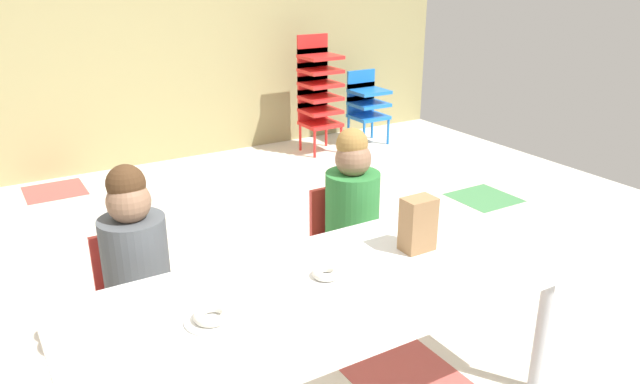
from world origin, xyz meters
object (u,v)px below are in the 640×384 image
Objects in this scene: seated_child_near_camera at (134,254)px; kid_chair_blue_stack at (366,102)px; craft_table at (321,298)px; kid_chair_red_stack at (318,88)px; donut_powdered_loose at (326,273)px; seated_child_middle_seat at (351,203)px; donut_powdered_on_plate at (212,315)px; paper_bag_brown at (418,224)px; paper_plate_near_edge at (212,320)px.

kid_chair_blue_stack is (2.82, 2.39, -0.16)m from seated_child_near_camera.
seated_child_near_camera is (-0.50, 0.61, 0.04)m from craft_table.
kid_chair_red_stack is (2.28, 2.39, 0.02)m from seated_child_near_camera.
kid_chair_blue_stack is at bearing 52.43° from donut_powdered_loose.
kid_chair_blue_stack is 3.72m from donut_powdered_loose.
seated_child_near_camera is 1.04m from seated_child_middle_seat.
paper_bag_brown is at bearing 4.22° from donut_powdered_on_plate.
donut_powdered_on_plate is at bearing -132.28° from kid_chair_blue_stack.
craft_table is 2.65× the size of kid_chair_blue_stack.
seated_child_near_camera is at bearing 134.51° from donut_powdered_loose.
paper_plate_near_edge is (-2.73, -3.01, 0.17)m from kid_chair_blue_stack.
seated_child_middle_seat is 0.57m from paper_bag_brown.
paper_bag_brown reaches higher than donut_powdered_on_plate.
seated_child_near_camera reaches higher than paper_plate_near_edge.
paper_plate_near_edge is (0.08, -0.62, 0.01)m from seated_child_near_camera.
kid_chair_red_stack is at bearing 59.21° from craft_table.
seated_child_near_camera is 3.69m from kid_chair_blue_stack.
paper_bag_brown is at bearing -95.92° from seated_child_middle_seat.
kid_chair_red_stack reaches higher than seated_child_middle_seat.
kid_chair_red_stack is 3.73m from paper_plate_near_edge.
seated_child_near_camera is 1.13m from paper_bag_brown.
paper_plate_near_edge is (-0.41, -0.01, 0.05)m from craft_table.
kid_chair_red_stack is 3.73m from donut_powdered_on_plate.
paper_plate_near_edge is 0.02m from donut_powdered_on_plate.
seated_child_near_camera is at bearing 128.93° from craft_table.
seated_child_near_camera is 8.60× the size of donut_powdered_loose.
seated_child_middle_seat is 0.74m from donut_powdered_loose.
kid_chair_blue_stack is (1.78, 2.39, -0.16)m from seated_child_middle_seat.
kid_chair_red_stack is (1.25, 2.39, 0.02)m from seated_child_middle_seat.
paper_bag_brown is 2.06× the size of donut_powdered_loose.
donut_powdered_on_plate is at bearing -175.78° from paper_bag_brown.
seated_child_middle_seat is at bearing 49.04° from donut_powdered_loose.
craft_table is at bearing 1.05° from paper_plate_near_edge.
donut_powdered_loose is at bearing 44.47° from craft_table.
paper_plate_near_edge is 1.48× the size of donut_powdered_on_plate.
seated_child_near_camera is 5.10× the size of paper_plate_near_edge.
seated_child_near_camera is 0.63m from donut_powdered_on_plate.
craft_table is 3.49m from kid_chair_red_stack.
craft_table is 14.83× the size of donut_powdered_on_plate.
seated_child_middle_seat is 8.60× the size of donut_powdered_loose.
paper_plate_near_edge is at bearing -126.20° from kid_chair_red_stack.
seated_child_near_camera is at bearing 150.45° from paper_bag_brown.
craft_table is at bearing -135.53° from donut_powdered_loose.
seated_child_middle_seat is at bearing 33.06° from paper_plate_near_edge.
craft_table is at bearing -51.07° from seated_child_near_camera.
paper_bag_brown is at bearing 0.65° from donut_powdered_loose.
donut_powdered_on_plate is at bearing -82.47° from seated_child_near_camera.
donut_powdered_loose is (-0.49, -0.56, 0.02)m from seated_child_middle_seat.
paper_bag_brown reaches higher than donut_powdered_loose.
seated_child_near_camera is 0.78m from donut_powdered_loose.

